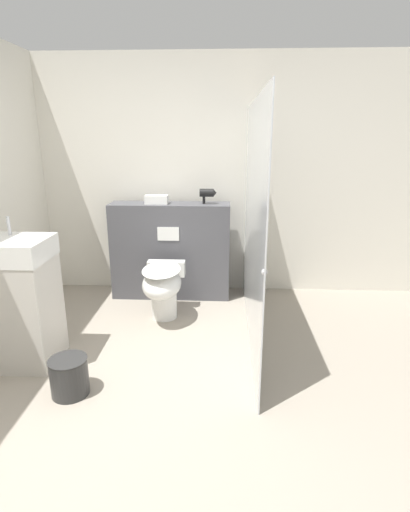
# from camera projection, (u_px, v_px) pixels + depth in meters

# --- Properties ---
(ground_plane) EXTENTS (12.00, 12.00, 0.00)m
(ground_plane) POSITION_uv_depth(u_px,v_px,m) (152.00, 425.00, 2.42)
(ground_plane) COLOR #9E9384
(wall_back) EXTENTS (8.00, 0.06, 2.50)m
(wall_back) POSITION_uv_depth(u_px,v_px,m) (185.00, 178.00, 4.30)
(wall_back) COLOR silver
(wall_back) RESTS_ON ground_plane
(partition_panel) EXTENTS (1.25, 0.33, 1.01)m
(partition_panel) POSITION_uv_depth(u_px,v_px,m) (171.00, 251.00, 4.27)
(partition_panel) COLOR #4C4C51
(partition_panel) RESTS_ON ground_plane
(shower_glass) EXTENTS (0.04, 2.19, 1.96)m
(shower_glass) POSITION_uv_depth(u_px,v_px,m) (253.00, 225.00, 3.27)
(shower_glass) COLOR silver
(shower_glass) RESTS_ON ground_plane
(toilet) EXTENTS (0.37, 0.63, 0.53)m
(toilet) POSITION_uv_depth(u_px,v_px,m) (163.00, 286.00, 3.73)
(toilet) COLOR white
(toilet) RESTS_ON ground_plane
(sink_vanity) EXTENTS (0.64, 0.44, 1.12)m
(sink_vanity) POSITION_uv_depth(u_px,v_px,m) (11.00, 302.00, 2.98)
(sink_vanity) COLOR beige
(sink_vanity) RESTS_ON ground_plane
(hair_drier) EXTENTS (0.17, 0.08, 0.15)m
(hair_drier) POSITION_uv_depth(u_px,v_px,m) (208.00, 193.00, 4.08)
(hair_drier) COLOR black
(hair_drier) RESTS_ON partition_panel
(folded_towel) EXTENTS (0.23, 0.13, 0.09)m
(folded_towel) POSITION_uv_depth(u_px,v_px,m) (157.00, 199.00, 4.09)
(folded_towel) COLOR white
(folded_towel) RESTS_ON partition_panel
(waste_bin) EXTENTS (0.26, 0.26, 0.26)m
(waste_bin) POSITION_uv_depth(u_px,v_px,m) (69.00, 376.00, 2.68)
(waste_bin) COLOR #2D2D2D
(waste_bin) RESTS_ON ground_plane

